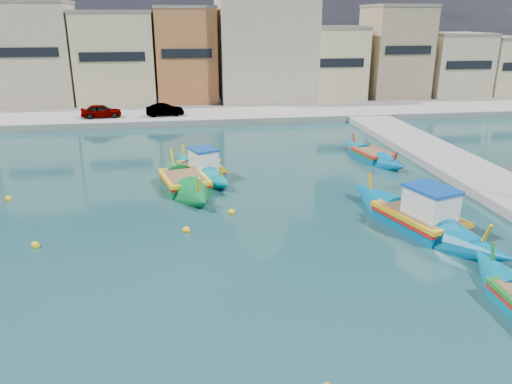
{
  "coord_description": "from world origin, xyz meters",
  "views": [
    {
      "loc": [
        0.69,
        -16.03,
        9.24
      ],
      "look_at": [
        4.0,
        6.0,
        1.4
      ],
      "focal_mm": 35.0,
      "sensor_mm": 36.0,
      "label": 1
    }
  ],
  "objects_px": {
    "church_block": "(264,25)",
    "luzzu_blue_cabin": "(201,171)",
    "luzzu_turquoise_cabin": "(420,220)",
    "luzzu_green": "(185,183)",
    "luzzu_cyan_mid": "(372,156)"
  },
  "relations": [
    {
      "from": "luzzu_turquoise_cabin",
      "to": "luzzu_green",
      "type": "relative_size",
      "value": 1.17
    },
    {
      "from": "luzzu_turquoise_cabin",
      "to": "luzzu_green",
      "type": "xyz_separation_m",
      "value": [
        -10.64,
        7.33,
        -0.1
      ]
    },
    {
      "from": "luzzu_cyan_mid",
      "to": "luzzu_green",
      "type": "relative_size",
      "value": 0.85
    },
    {
      "from": "luzzu_blue_cabin",
      "to": "church_block",
      "type": "bearing_deg",
      "value": 72.68
    },
    {
      "from": "church_block",
      "to": "luzzu_turquoise_cabin",
      "type": "xyz_separation_m",
      "value": [
        1.31,
        -36.15,
        -8.01
      ]
    },
    {
      "from": "church_block",
      "to": "luzzu_blue_cabin",
      "type": "relative_size",
      "value": 2.38
    },
    {
      "from": "church_block",
      "to": "luzzu_turquoise_cabin",
      "type": "distance_m",
      "value": 37.05
    },
    {
      "from": "luzzu_turquoise_cabin",
      "to": "church_block",
      "type": "bearing_deg",
      "value": 92.08
    },
    {
      "from": "luzzu_green",
      "to": "luzzu_blue_cabin",
      "type": "bearing_deg",
      "value": 65.03
    },
    {
      "from": "church_block",
      "to": "luzzu_blue_cabin",
      "type": "xyz_separation_m",
      "value": [
        -8.3,
        -26.6,
        -8.07
      ]
    },
    {
      "from": "luzzu_blue_cabin",
      "to": "luzzu_turquoise_cabin",
      "type": "bearing_deg",
      "value": -44.83
    },
    {
      "from": "church_block",
      "to": "luzzu_turquoise_cabin",
      "type": "height_order",
      "value": "church_block"
    },
    {
      "from": "church_block",
      "to": "luzzu_green",
      "type": "distance_m",
      "value": 31.36
    },
    {
      "from": "luzzu_green",
      "to": "luzzu_turquoise_cabin",
      "type": "bearing_deg",
      "value": -34.54
    },
    {
      "from": "church_block",
      "to": "luzzu_turquoise_cabin",
      "type": "relative_size",
      "value": 1.82
    }
  ]
}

